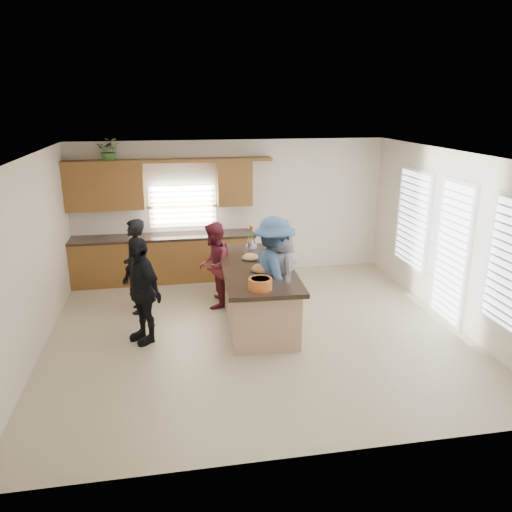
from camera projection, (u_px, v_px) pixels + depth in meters
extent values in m
plane|color=#B9AB89|center=(256.00, 331.00, 8.03)|extent=(6.50, 6.50, 0.00)
cube|color=silver|center=(231.00, 208.00, 10.43)|extent=(6.50, 0.02, 2.80)
cube|color=silver|center=(311.00, 334.00, 4.79)|extent=(6.50, 0.02, 2.80)
cube|color=silver|center=(31.00, 259.00, 7.07)|extent=(0.02, 6.00, 2.80)
cube|color=silver|center=(452.00, 238.00, 8.16)|extent=(0.02, 6.00, 2.80)
cube|color=white|center=(256.00, 155.00, 7.20)|extent=(6.50, 6.00, 0.02)
cube|color=brown|center=(165.00, 259.00, 10.18)|extent=(3.65, 0.62, 0.90)
cube|color=black|center=(163.00, 237.00, 10.04)|extent=(3.70, 0.65, 0.05)
cube|color=brown|center=(104.00, 187.00, 9.68)|extent=(1.50, 0.36, 0.90)
cube|color=brown|center=(234.00, 183.00, 10.11)|extent=(0.70, 0.36, 0.90)
cube|color=brown|center=(169.00, 160.00, 9.75)|extent=(4.05, 0.40, 0.06)
cube|color=brown|center=(183.00, 207.00, 10.20)|extent=(1.35, 0.08, 0.85)
cube|color=white|center=(413.00, 219.00, 9.37)|extent=(0.06, 1.10, 1.75)
cube|color=white|center=(452.00, 253.00, 8.13)|extent=(0.06, 0.85, 2.25)
cube|color=tan|center=(257.00, 295.00, 8.36)|extent=(1.11, 2.54, 0.88)
cube|color=black|center=(257.00, 268.00, 8.21)|extent=(1.27, 2.75, 0.07)
cube|color=black|center=(257.00, 317.00, 8.47)|extent=(1.03, 2.46, 0.08)
cylinder|color=black|center=(262.00, 270.00, 7.97)|extent=(0.39, 0.39, 0.02)
ellipsoid|color=#C2773D|center=(262.00, 269.00, 7.96)|extent=(0.35, 0.35, 0.16)
cylinder|color=black|center=(270.00, 263.00, 8.33)|extent=(0.42, 0.42, 0.02)
ellipsoid|color=#C2773D|center=(270.00, 262.00, 8.32)|extent=(0.37, 0.37, 0.17)
cylinder|color=black|center=(250.00, 258.00, 8.55)|extent=(0.32, 0.32, 0.02)
ellipsoid|color=tan|center=(250.00, 257.00, 8.54)|extent=(0.29, 0.29, 0.13)
cylinder|color=orange|center=(260.00, 284.00, 7.16)|extent=(0.34, 0.34, 0.17)
cylinder|color=beige|center=(260.00, 280.00, 7.14)|extent=(0.28, 0.28, 0.04)
cylinder|color=white|center=(288.00, 279.00, 7.43)|extent=(0.08, 0.08, 0.11)
cylinder|color=#C28FD0|center=(251.00, 246.00, 9.20)|extent=(0.20, 0.20, 0.05)
cylinder|color=silver|center=(250.00, 244.00, 9.15)|extent=(0.13, 0.13, 0.16)
imported|color=#3D702D|center=(109.00, 150.00, 9.50)|extent=(0.48, 0.43, 0.48)
imported|color=black|center=(136.00, 266.00, 8.56)|extent=(0.43, 0.62, 1.66)
imported|color=maroon|center=(214.00, 265.00, 8.81)|extent=(0.77, 0.88, 1.54)
imported|color=black|center=(141.00, 290.00, 7.49)|extent=(0.88, 1.03, 1.65)
imported|color=#365376|center=(274.00, 273.00, 7.98)|extent=(0.89, 1.29, 1.83)
imported|color=slate|center=(278.00, 274.00, 8.05)|extent=(0.79, 0.98, 1.73)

